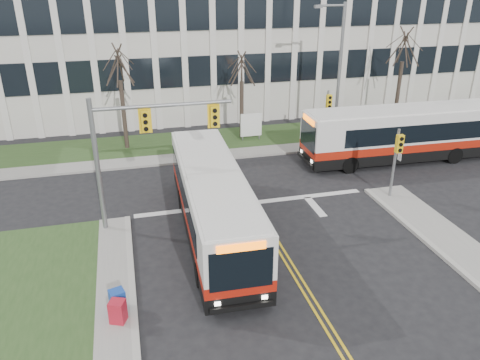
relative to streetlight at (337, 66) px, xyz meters
name	(u,v)px	position (x,y,z in m)	size (l,w,h in m)	color
ground	(313,302)	(-8.03, -16.20, -5.19)	(120.00, 120.00, 0.00)	black
sidewalk_cross	(296,148)	(-3.03, -1.00, -5.12)	(44.00, 1.60, 0.14)	#9E9B93
building_lawn	(282,135)	(-3.03, 1.80, -5.13)	(44.00, 5.00, 0.12)	#2B481E
office_building	(242,31)	(-3.03, 13.80, 0.81)	(40.00, 16.00, 12.00)	silver
mast_arm_signal	(135,140)	(-13.65, -9.04, -0.94)	(6.11, 0.38, 6.20)	slate
signal_pole_near	(397,154)	(-0.83, -9.30, -2.69)	(0.34, 0.39, 3.80)	slate
signal_pole_far	(328,110)	(-0.83, -0.80, -2.69)	(0.34, 0.39, 3.80)	slate
streetlight	(337,66)	(0.00, 0.00, 0.00)	(2.15, 0.25, 9.20)	slate
directory_sign	(251,125)	(-5.53, 1.30, -4.02)	(1.50, 0.12, 2.00)	slate
tree_left	(119,66)	(-14.03, 1.80, 0.32)	(1.80, 1.80, 7.70)	#42352B
tree_mid	(242,70)	(-6.03, 2.00, -0.31)	(1.80, 1.80, 6.82)	#42352B
tree_right	(404,48)	(5.97, 1.80, 0.71)	(1.80, 1.80, 8.25)	#42352B
bus_main	(213,204)	(-10.56, -10.57, -3.65)	(2.50, 11.56, 3.08)	silver
bus_cross	(402,135)	(2.56, -4.47, -3.55)	(2.68, 12.35, 3.29)	silver
newspaper_box_blue	(118,302)	(-14.83, -15.08, -4.72)	(0.50, 0.45, 0.95)	#163E9C
newspaper_box_red	(118,313)	(-14.83, -15.66, -4.72)	(0.50, 0.45, 0.95)	#AD1627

